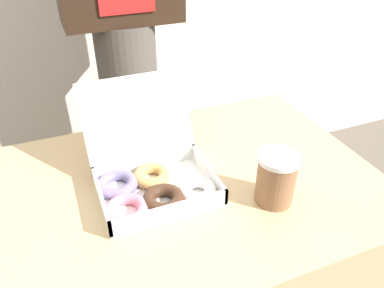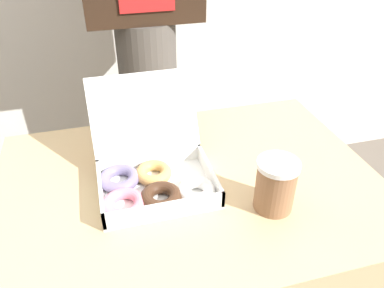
% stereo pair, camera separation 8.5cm
% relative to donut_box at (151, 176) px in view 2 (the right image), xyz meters
% --- Properties ---
extents(table, '(0.97, 0.69, 0.71)m').
position_rel_donut_box_xyz_m(table, '(0.10, 0.00, -0.39)').
color(table, tan).
rests_on(table, ground_plane).
extents(donut_box, '(0.30, 0.32, 0.23)m').
position_rel_donut_box_xyz_m(donut_box, '(0.00, 0.00, 0.00)').
color(donut_box, white).
rests_on(donut_box, table).
extents(coffee_cup, '(0.10, 0.10, 0.13)m').
position_rel_donut_box_xyz_m(coffee_cup, '(0.26, -0.14, 0.03)').
color(coffee_cup, '#8C6042').
rests_on(coffee_cup, table).
extents(person_customer, '(0.39, 0.22, 1.80)m').
position_rel_donut_box_xyz_m(person_customer, '(0.09, 0.58, 0.25)').
color(person_customer, '#4C4742').
rests_on(person_customer, ground_plane).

